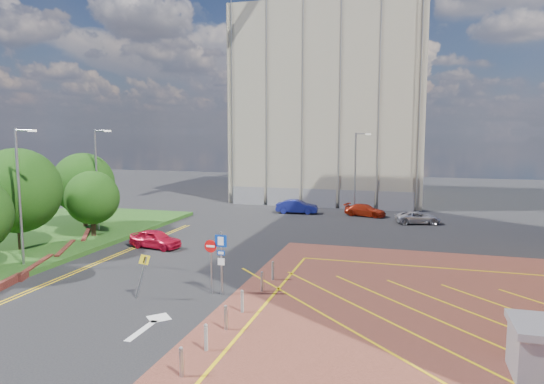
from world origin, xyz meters
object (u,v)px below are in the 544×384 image
at_px(car_blue_back, 297,207).
at_px(lamp_left_far, 97,175).
at_px(lamp_left_near, 20,191).
at_px(sign_cluster, 217,256).
at_px(car_silver_back, 418,218).
at_px(car_red_left, 155,239).
at_px(car_red_back, 365,210).
at_px(tree_b, 17,191).
at_px(lamp_back, 356,169).
at_px(tree_c, 92,198).
at_px(tree_d, 84,183).
at_px(warning_sign, 142,271).

bearing_deg(car_blue_back, lamp_left_far, 131.98).
bearing_deg(lamp_left_near, sign_cluster, -4.56).
xyz_separation_m(lamp_left_near, car_silver_back, (22.51, 21.40, -4.11)).
bearing_deg(car_red_left, car_red_back, -27.42).
distance_m(tree_b, lamp_back, 30.21).
bearing_deg(car_blue_back, tree_b, 141.18).
height_order(tree_c, car_silver_back, tree_c).
bearing_deg(car_red_left, lamp_back, -21.96).
xyz_separation_m(sign_cluster, car_red_left, (-7.96, 7.90, -1.31)).
bearing_deg(tree_d, lamp_left_near, -69.65).
bearing_deg(car_red_back, warning_sign, 176.74).
distance_m(car_blue_back, car_red_back, 6.70).
height_order(lamp_left_near, lamp_back, lamp_left_near).
bearing_deg(sign_cluster, car_silver_back, 66.40).
distance_m(sign_cluster, car_red_back, 25.55).
distance_m(lamp_left_near, car_red_back, 30.09).
distance_m(warning_sign, car_red_back, 27.95).
height_order(tree_c, tree_d, tree_d).
distance_m(tree_d, car_red_left, 10.27).
relative_size(car_red_left, car_silver_back, 0.96).
relative_size(car_red_left, car_blue_back, 0.92).
height_order(car_red_left, car_blue_back, car_blue_back).
relative_size(tree_b, car_red_back, 1.70).
distance_m(lamp_left_far, car_red_back, 24.50).
xyz_separation_m(tree_c, tree_d, (-3.00, 3.00, 0.68)).
bearing_deg(lamp_left_far, car_red_left, -24.72).
bearing_deg(car_red_left, tree_c, 88.82).
distance_m(lamp_back, car_blue_back, 7.00).
distance_m(lamp_back, car_red_back, 4.43).
height_order(tree_d, lamp_left_near, lamp_left_near).
bearing_deg(lamp_left_far, car_red_back, 35.46).
height_order(car_red_back, car_silver_back, car_red_back).
relative_size(lamp_left_far, car_red_back, 2.02).
height_order(lamp_left_far, car_red_back, lamp_left_far).
height_order(tree_b, car_red_left, tree_b).
xyz_separation_m(tree_c, lamp_left_near, (1.08, -8.00, 1.47)).
bearing_deg(tree_d, car_silver_back, 21.36).
relative_size(tree_d, car_blue_back, 1.48).
height_order(lamp_back, car_silver_back, lamp_back).
bearing_deg(car_red_left, sign_cluster, -125.21).
bearing_deg(tree_d, tree_b, -82.87).
distance_m(tree_b, car_blue_back, 25.34).
xyz_separation_m(sign_cluster, car_blue_back, (-1.74, 24.80, -1.28)).
bearing_deg(car_silver_back, car_blue_back, 63.43).
relative_size(lamp_left_near, car_red_back, 2.02).
relative_size(tree_b, car_silver_back, 1.72).
bearing_deg(warning_sign, car_silver_back, 61.72).
xyz_separation_m(warning_sign, car_red_back, (8.14, 26.73, -0.85)).
bearing_deg(car_red_left, lamp_left_far, 74.88).
bearing_deg(car_red_left, tree_d, 74.65).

